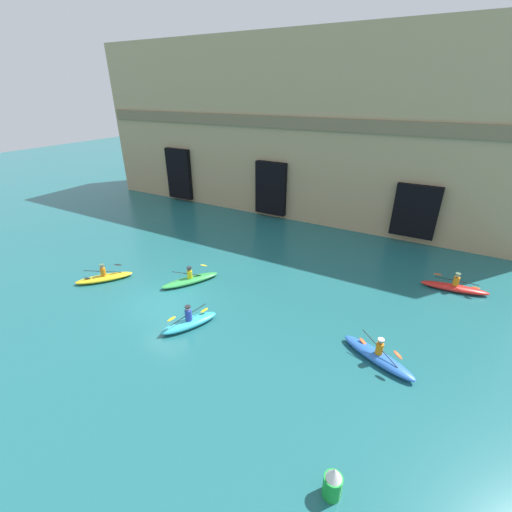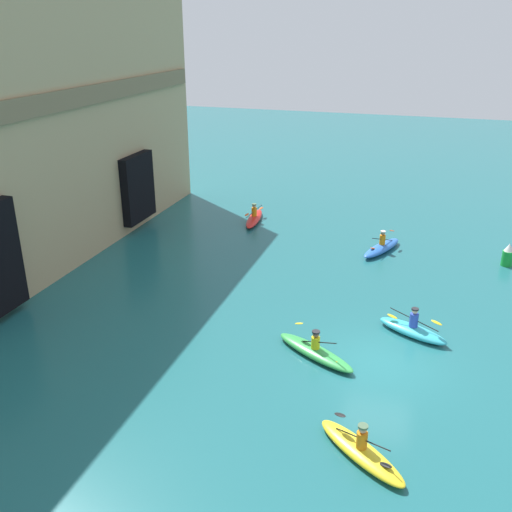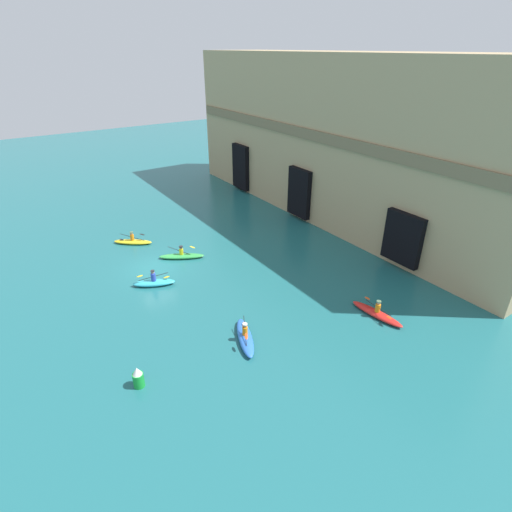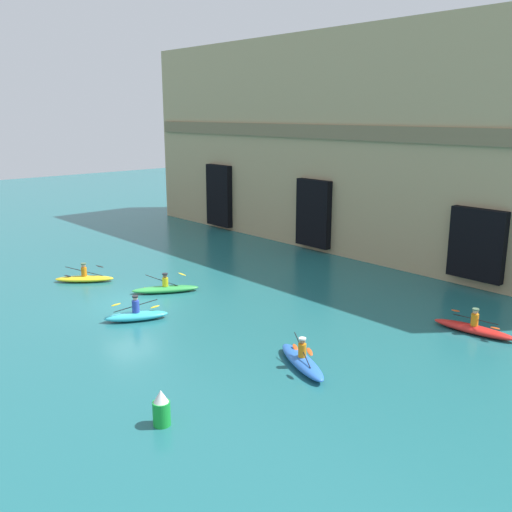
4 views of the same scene
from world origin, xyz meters
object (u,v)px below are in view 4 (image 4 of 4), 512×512
(marker_buoy, at_px, (161,409))
(kayak_blue, at_px, (302,361))
(kayak_red, at_px, (474,328))
(kayak_yellow, at_px, (84,278))
(kayak_green, at_px, (165,289))
(kayak_cyan, at_px, (136,315))

(marker_buoy, bearing_deg, kayak_blue, 90.02)
(kayak_red, xyz_separation_m, marker_buoy, (-2.64, -14.19, 0.32))
(kayak_red, relative_size, kayak_blue, 1.03)
(kayak_red, relative_size, kayak_yellow, 1.19)
(kayak_green, height_order, kayak_blue, kayak_blue)
(kayak_cyan, relative_size, marker_buoy, 2.53)
(kayak_red, height_order, kayak_yellow, kayak_red)
(kayak_red, distance_m, marker_buoy, 14.44)
(kayak_cyan, xyz_separation_m, kayak_yellow, (-7.38, 0.97, -0.03))
(kayak_green, bearing_deg, marker_buoy, 86.89)
(kayak_green, bearing_deg, kayak_cyan, 69.01)
(kayak_yellow, relative_size, marker_buoy, 2.60)
(kayak_green, bearing_deg, kayak_yellow, -33.38)
(kayak_blue, bearing_deg, kayak_cyan, 36.42)
(kayak_yellow, bearing_deg, kayak_red, -25.51)
(kayak_red, bearing_deg, kayak_yellow, 19.09)
(kayak_yellow, bearing_deg, kayak_blue, -47.64)
(kayak_cyan, height_order, marker_buoy, kayak_cyan)
(kayak_cyan, bearing_deg, kayak_green, 64.87)
(kayak_green, height_order, kayak_yellow, kayak_yellow)
(kayak_green, relative_size, kayak_red, 0.95)
(kayak_cyan, relative_size, kayak_blue, 0.85)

